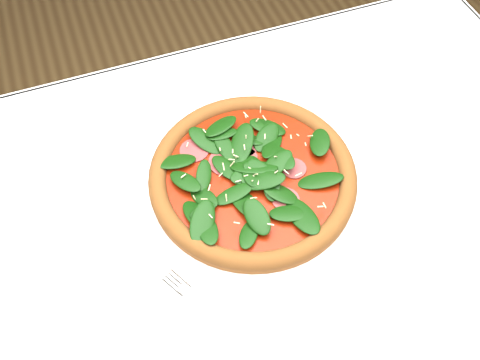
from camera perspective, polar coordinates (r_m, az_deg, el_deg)
name	(u,v)px	position (r m, az deg, el deg)	size (l,w,h in m)	color
dining_table	(251,256)	(0.89, 1.22, -8.07)	(1.21, 0.81, 0.75)	white
plate	(252,182)	(0.83, 1.34, -0.19)	(0.37, 0.37, 0.02)	white
pizza	(253,174)	(0.82, 1.37, 0.65)	(0.42, 0.42, 0.04)	#965424
napkin	(209,313)	(0.74, -3.28, -13.97)	(0.13, 0.06, 0.01)	white
fork	(196,300)	(0.74, -4.72, -12.60)	(0.08, 0.13, 0.00)	silver
saucer_far	(389,91)	(1.00, 15.59, 9.16)	(0.12, 0.12, 0.01)	white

